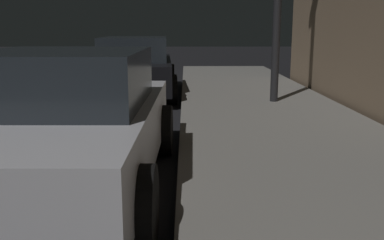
# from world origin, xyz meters

# --- Properties ---
(car_silver) EXTENTS (2.12, 4.11, 1.43)m
(car_silver) POSITION_xyz_m (2.85, 4.87, 0.70)
(car_silver) COLOR #B7B7BF
(car_silver) RESTS_ON ground
(car_black) EXTENTS (2.13, 4.54, 1.43)m
(car_black) POSITION_xyz_m (2.85, 11.31, 0.72)
(car_black) COLOR black
(car_black) RESTS_ON ground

